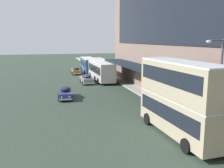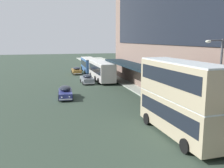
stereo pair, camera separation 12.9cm
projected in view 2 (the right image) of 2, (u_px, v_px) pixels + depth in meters
name	position (u px, v px, depth m)	size (l,w,h in m)	color
transit_bus_kerbside_front	(101.00, 70.00, 44.91)	(2.83, 11.05, 3.42)	beige
transit_bus_kerbside_rear	(180.00, 96.00, 18.85)	(2.97, 9.21, 5.78)	tan
transit_bus_kerbside_far	(89.00, 64.00, 56.43)	(2.98, 9.94, 3.20)	#365F9B
sedan_second_near	(76.00, 70.00, 53.44)	(1.84, 4.56, 1.56)	olive
sedan_trailing_mid	(65.00, 92.00, 31.56)	(1.95, 4.63, 1.57)	navy
sedan_far_back	(87.00, 79.00, 42.04)	(1.94, 4.50, 1.59)	gray
street_lamp	(218.00, 81.00, 18.39)	(1.50, 0.28, 7.26)	#4C4C51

